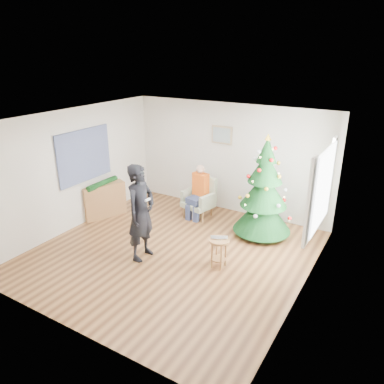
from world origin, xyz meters
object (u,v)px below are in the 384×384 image
Objects in this scene: stool at (219,253)px; console at (104,200)px; christmas_tree at (264,191)px; armchair at (200,202)px; standing_man at (141,213)px.

console is at bearing 169.83° from stool.
stool is at bearing -97.27° from christmas_tree.
armchair is 2.25m from standing_man.
console is (-3.54, -1.01, -0.59)m from christmas_tree.
standing_man is (-1.41, -0.42, 0.64)m from stool.
christmas_tree is 1.77m from stool.
standing_man is at bearing -163.38° from stool.
standing_man reaches higher than console.
christmas_tree is 3.91× the size of stool.
armchair reaches higher than console.
stool is 2.24m from armchair.
christmas_tree is at bearing 82.73° from stool.
christmas_tree is 3.73m from console.
standing_man is 2.24m from console.
standing_man is (-0.01, -2.17, 0.58)m from armchair.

